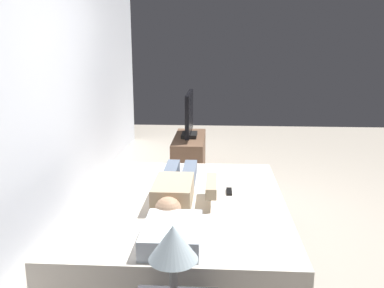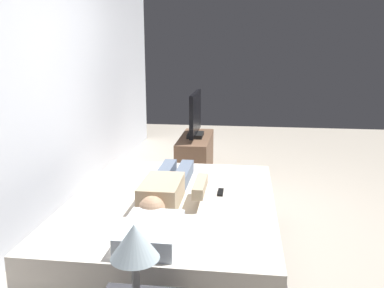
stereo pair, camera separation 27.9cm
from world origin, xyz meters
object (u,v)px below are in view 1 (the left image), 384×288
(pillow, at_px, (172,234))
(tv, at_px, (189,116))
(remote, at_px, (229,191))
(tv_stand, at_px, (189,155))
(bed, at_px, (183,233))
(lamp, at_px, (173,244))
(person, at_px, (177,188))

(pillow, height_order, tv, tv)
(pillow, bearing_deg, remote, -21.91)
(remote, xyz_separation_m, tv_stand, (2.23, 0.47, -0.30))
(tv_stand, xyz_separation_m, tv, (-0.00, 0.00, 0.53))
(remote, distance_m, tv_stand, 2.30)
(pillow, relative_size, remote, 3.20)
(bed, height_order, pillow, pillow)
(pillow, bearing_deg, bed, 0.00)
(bed, distance_m, tv, 2.47)
(remote, distance_m, lamp, 1.58)
(pillow, relative_size, person, 0.38)
(person, bearing_deg, tv, 1.60)
(tv_stand, height_order, lamp, lamp)
(tv_stand, xyz_separation_m, lamp, (-3.75, -0.18, 0.60))
(pillow, relative_size, tv, 0.55)
(bed, height_order, remote, remote)
(pillow, distance_m, lamp, 0.67)
(bed, relative_size, tv_stand, 1.89)
(bed, xyz_separation_m, remote, (0.18, -0.36, 0.28))
(bed, bearing_deg, remote, -63.53)
(lamp, bearing_deg, tv, 2.81)
(pillow, relative_size, tv_stand, 0.44)
(person, bearing_deg, tv_stand, 1.60)
(person, bearing_deg, bed, -123.69)
(bed, xyz_separation_m, lamp, (-1.34, -0.07, 0.59))
(bed, distance_m, person, 0.36)
(pillow, xyz_separation_m, remote, (0.90, -0.36, -0.05))
(bed, bearing_deg, lamp, -176.82)
(bed, relative_size, person, 1.65)
(tv, bearing_deg, tv_stand, 0.00)
(person, relative_size, lamp, 3.00)
(pillow, height_order, tv_stand, pillow)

